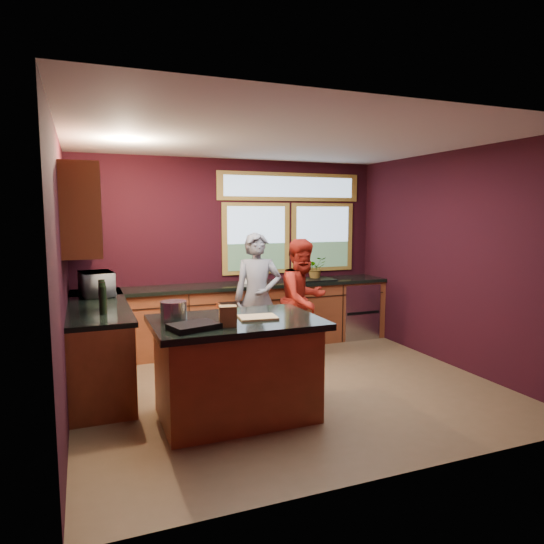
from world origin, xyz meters
TOP-DOWN VIEW (x-y plane):
  - floor at (0.00, 0.00)m, footprint 4.50×4.50m
  - room_shell at (-0.60, 0.32)m, footprint 4.52×4.02m
  - back_counter at (0.20, 1.70)m, footprint 4.50×0.64m
  - left_counter at (-1.95, 0.85)m, footprint 0.64×2.30m
  - island at (-0.77, -0.56)m, footprint 1.55×1.05m
  - person_grey at (0.01, 0.99)m, footprint 0.70×0.55m
  - person_red at (0.60, 0.88)m, footprint 0.94×0.84m
  - microwave at (-1.92, 1.36)m, footprint 0.44×0.58m
  - potted_plant at (1.22, 1.75)m, footprint 0.30×0.26m
  - paper_towel at (0.10, 1.70)m, footprint 0.12×0.12m
  - cutting_board at (-0.57, -0.61)m, footprint 0.38×0.29m
  - stock_pot at (-1.32, -0.41)m, footprint 0.24×0.24m
  - paper_bag at (-0.92, -0.81)m, footprint 0.17×0.15m
  - black_tray at (-1.22, -0.81)m, footprint 0.46×0.38m

SIDE VIEW (x-z plane):
  - floor at x=0.00m, z-range 0.00..0.00m
  - back_counter at x=0.20m, z-range 0.00..0.93m
  - left_counter at x=-1.95m, z-range 0.00..0.93m
  - island at x=-0.77m, z-range 0.01..0.95m
  - person_red at x=0.60m, z-range 0.00..1.60m
  - person_grey at x=0.01m, z-range 0.00..1.68m
  - cutting_board at x=-0.57m, z-range 0.94..0.96m
  - black_tray at x=-1.22m, z-range 0.94..0.99m
  - stock_pot at x=-1.32m, z-range 0.94..1.12m
  - paper_bag at x=-0.92m, z-range 0.94..1.12m
  - paper_towel at x=0.10m, z-range 0.93..1.21m
  - microwave at x=-1.92m, z-range 0.93..1.22m
  - potted_plant at x=1.22m, z-range 0.93..1.27m
  - room_shell at x=-0.60m, z-range 0.44..3.15m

